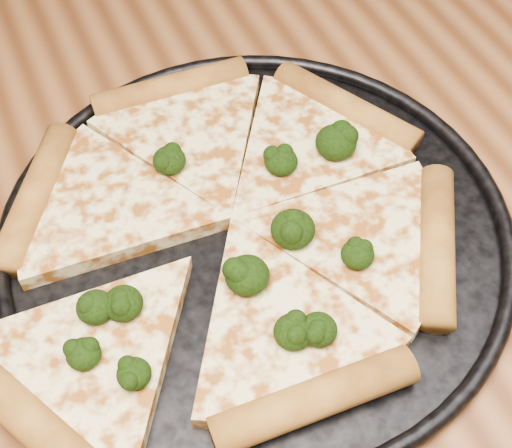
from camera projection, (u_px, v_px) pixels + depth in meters
name	position (u px, v px, depth m)	size (l,w,h in m)	color
dining_table	(146.00, 339.00, 0.61)	(1.20, 0.90, 0.75)	brown
pizza_pan	(256.00, 230.00, 0.55)	(0.40, 0.40, 0.02)	black
pizza	(225.00, 226.00, 0.54)	(0.41, 0.35, 0.03)	#FFE99C
broccoli_florets	(247.00, 246.00, 0.52)	(0.27, 0.21, 0.03)	black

